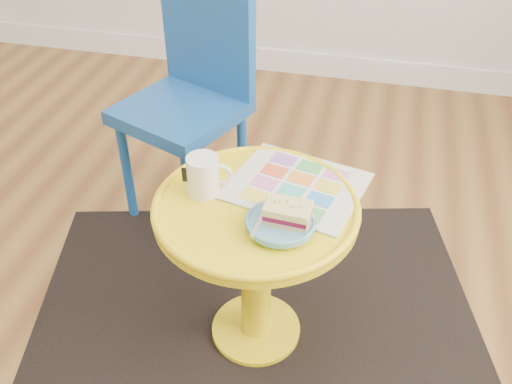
% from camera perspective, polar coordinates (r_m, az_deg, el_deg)
% --- Properties ---
extents(rug, '(1.54, 1.39, 0.01)m').
position_cam_1_polar(rug, '(1.70, -0.00, -13.71)').
color(rug, black).
rests_on(rug, ground).
extents(side_table, '(0.50, 0.50, 0.47)m').
position_cam_1_polar(side_table, '(1.46, 0.00, -5.41)').
color(side_table, yellow).
rests_on(side_table, ground).
extents(chair, '(0.46, 0.46, 0.80)m').
position_cam_1_polar(chair, '(1.90, -6.44, 10.08)').
color(chair, '#174F97').
rests_on(chair, ground).
extents(newspaper, '(0.37, 0.34, 0.01)m').
position_cam_1_polar(newspaper, '(1.43, 4.05, 0.62)').
color(newspaper, silver).
rests_on(newspaper, side_table).
extents(mug, '(0.11, 0.08, 0.10)m').
position_cam_1_polar(mug, '(1.38, -5.22, 1.75)').
color(mug, white).
rests_on(mug, side_table).
extents(plate, '(0.16, 0.16, 0.02)m').
position_cam_1_polar(plate, '(1.29, 2.46, -3.13)').
color(plate, '#569CB6').
rests_on(plate, newspaper).
extents(cake_slice, '(0.11, 0.07, 0.04)m').
position_cam_1_polar(cake_slice, '(1.28, 3.20, -2.09)').
color(cake_slice, '#D3BC8C').
rests_on(cake_slice, plate).
extents(fork, '(0.03, 0.14, 0.00)m').
position_cam_1_polar(fork, '(1.30, 0.65, -2.39)').
color(fork, silver).
rests_on(fork, plate).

